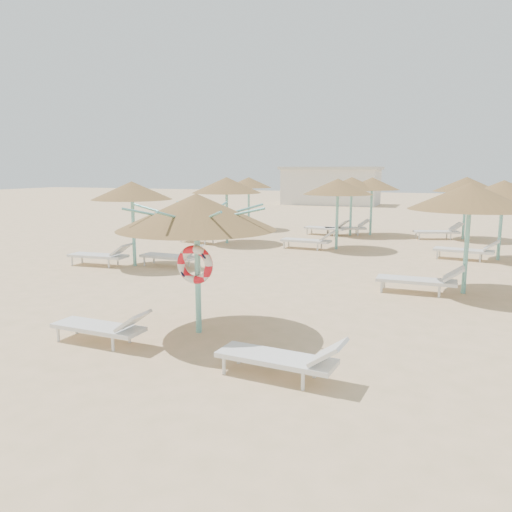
% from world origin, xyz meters
% --- Properties ---
extents(ground, '(120.00, 120.00, 0.00)m').
position_xyz_m(ground, '(0.00, 0.00, 0.00)').
color(ground, '#E0B589').
rests_on(ground, ground).
extents(main_palapa, '(2.90, 2.90, 2.60)m').
position_xyz_m(main_palapa, '(-0.47, -0.08, 2.26)').
color(main_palapa, '#70C2B9').
rests_on(main_palapa, ground).
extents(lounger_main_a, '(1.85, 0.61, 0.66)m').
position_xyz_m(lounger_main_a, '(-1.72, -1.25, 0.32)').
color(lounger_main_a, silver).
rests_on(lounger_main_a, ground).
extents(lounger_main_b, '(1.94, 0.72, 0.69)m').
position_xyz_m(lounger_main_b, '(1.69, -1.52, 0.33)').
color(lounger_main_b, silver).
rests_on(lounger_main_b, ground).
extents(palapa_field, '(20.10, 13.32, 2.72)m').
position_xyz_m(palapa_field, '(1.67, 10.52, 2.31)').
color(palapa_field, '#70C2B9').
rests_on(palapa_field, ground).
extents(service_hut, '(8.40, 4.40, 3.25)m').
position_xyz_m(service_hut, '(-6.00, 35.00, 1.64)').
color(service_hut, silver).
rests_on(service_hut, ground).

